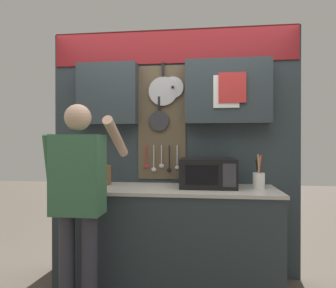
{
  "coord_description": "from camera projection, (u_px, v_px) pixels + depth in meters",
  "views": [
    {
      "loc": [
        0.32,
        -2.74,
        1.36
      ],
      "look_at": [
        -0.03,
        0.22,
        1.34
      ],
      "focal_mm": 32.0,
      "sensor_mm": 36.0,
      "label": 1
    }
  ],
  "objects": [
    {
      "name": "ground_plane",
      "position": [
        169.0,
        288.0,
        2.77
      ],
      "size": [
        14.0,
        14.0,
        0.0
      ],
      "primitive_type": "plane",
      "color": "brown"
    },
    {
      "name": "base_cabinet_counter",
      "position": [
        169.0,
        238.0,
        2.76
      ],
      "size": [
        1.97,
        0.67,
        0.94
      ],
      "color": "#2D383D",
      "rests_on": "ground_plane"
    },
    {
      "name": "back_wall_unit",
      "position": [
        173.0,
        127.0,
        3.06
      ],
      "size": [
        2.54,
        0.23,
        2.51
      ],
      "color": "#2D383D",
      "rests_on": "ground_plane"
    },
    {
      "name": "microwave",
      "position": [
        208.0,
        173.0,
        2.77
      ],
      "size": [
        0.51,
        0.37,
        0.27
      ],
      "color": "black",
      "rests_on": "base_cabinet_counter"
    },
    {
      "name": "knife_block",
      "position": [
        102.0,
        175.0,
        2.89
      ],
      "size": [
        0.13,
        0.16,
        0.28
      ],
      "color": "brown",
      "rests_on": "base_cabinet_counter"
    },
    {
      "name": "utensil_crock",
      "position": [
        259.0,
        179.0,
        2.72
      ],
      "size": [
        0.11,
        0.11,
        0.31
      ],
      "color": "white",
      "rests_on": "base_cabinet_counter"
    },
    {
      "name": "person",
      "position": [
        79.0,
        192.0,
        2.28
      ],
      "size": [
        0.54,
        0.6,
        1.65
      ],
      "color": "#383842",
      "rests_on": "ground_plane"
    }
  ]
}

